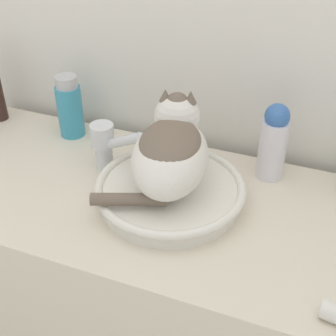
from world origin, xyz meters
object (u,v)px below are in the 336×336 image
mouthwash_bottle (70,107)px  lotion_bottle_white (273,142)px  cat (171,148)px  faucet (106,143)px

mouthwash_bottle → lotion_bottle_white: bearing=-0.0°
cat → mouthwash_bottle: cat is taller
faucet → mouthwash_bottle: size_ratio=0.90×
faucet → mouthwash_bottle: (-0.18, 0.12, 0.01)m
lotion_bottle_white → cat: bearing=-139.9°
cat → lotion_bottle_white: size_ratio=1.52×
mouthwash_bottle → lotion_bottle_white: lotion_bottle_white is taller
cat → lotion_bottle_white: (0.20, 0.17, -0.04)m
cat → faucet: cat is taller
faucet → mouthwash_bottle: 0.21m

